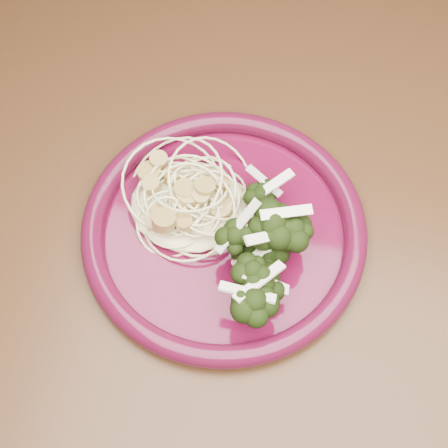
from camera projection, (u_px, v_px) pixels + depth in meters
name	position (u px, v px, depth m)	size (l,w,h in m)	color
dining_table	(220.00, 232.00, 0.73)	(1.20, 0.80, 0.75)	#472814
dinner_plate	(224.00, 229.00, 0.61)	(0.37, 0.37, 0.02)	#500823
spaghetti_pile	(189.00, 202.00, 0.61)	(0.12, 0.10, 0.03)	beige
scallop_cluster	(187.00, 184.00, 0.58)	(0.11, 0.11, 0.04)	tan
broccoli_pile	(270.00, 248.00, 0.57)	(0.09, 0.14, 0.05)	black
onion_garnish	(272.00, 233.00, 0.55)	(0.06, 0.09, 0.05)	white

